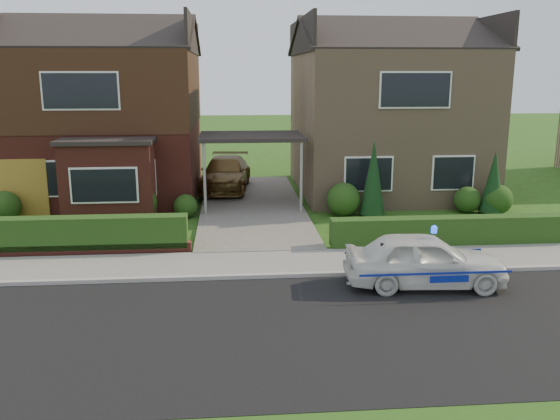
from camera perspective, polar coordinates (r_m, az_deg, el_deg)
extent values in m
plane|color=#234312|center=(12.07, -0.57, -11.50)|extent=(120.00, 120.00, 0.00)
cube|color=black|center=(12.07, -0.57, -11.50)|extent=(60.00, 6.00, 0.02)
cube|color=#9E9993|center=(14.87, -1.48, -6.39)|extent=(60.00, 0.16, 0.12)
cube|color=slate|center=(15.86, -1.71, -5.15)|extent=(60.00, 2.00, 0.10)
cube|color=#666059|center=(22.51, -2.71, 0.39)|extent=(3.80, 12.00, 0.12)
cube|color=maroon|center=(25.52, -16.32, 7.86)|extent=(7.20, 8.00, 5.80)
cube|color=white|center=(22.22, -22.05, 2.79)|extent=(1.80, 0.08, 1.30)
cube|color=white|center=(21.50, -13.95, 3.05)|extent=(1.60, 0.08, 1.30)
cube|color=white|center=(21.51, -18.65, 10.81)|extent=(2.60, 0.08, 1.30)
cube|color=black|center=(25.43, -16.53, 11.11)|extent=(7.26, 8.06, 2.90)
cube|color=maroon|center=(20.97, -16.17, 2.53)|extent=(3.00, 1.40, 2.70)
cube|color=black|center=(20.77, -16.42, 6.38)|extent=(3.20, 1.60, 0.14)
cube|color=#97785C|center=(25.89, 10.02, 8.25)|extent=(7.20, 8.00, 5.80)
cube|color=white|center=(21.82, 8.51, 3.44)|extent=(1.80, 0.08, 1.30)
cube|color=white|center=(22.76, 16.31, 3.46)|extent=(1.60, 0.08, 1.30)
cube|color=white|center=(21.95, 12.89, 11.20)|extent=(2.60, 0.08, 1.30)
cube|color=black|center=(22.07, -2.78, 7.09)|extent=(3.80, 3.00, 0.14)
cylinder|color=gray|center=(20.88, -7.27, 2.91)|extent=(0.10, 0.10, 2.70)
cylinder|color=gray|center=(21.02, 2.05, 3.07)|extent=(0.10, 0.10, 2.70)
cube|color=olive|center=(22.53, -24.09, 1.83)|extent=(2.20, 0.10, 2.10)
cube|color=maroon|center=(17.66, -21.13, -3.70)|extent=(7.70, 0.25, 0.36)
cube|color=#1B3C13|center=(17.85, -20.95, -4.11)|extent=(7.50, 0.55, 0.90)
cube|color=#1B3C13|center=(18.29, 16.55, -3.37)|extent=(7.50, 0.55, 0.80)
sphere|color=#1B3C13|center=(22.29, -24.96, 0.29)|extent=(1.08, 1.08, 1.08)
sphere|color=#1B3C13|center=(20.95, -13.54, 0.75)|extent=(1.32, 1.32, 1.32)
sphere|color=#1B3C13|center=(21.11, -9.09, 0.38)|extent=(0.84, 0.84, 0.84)
sphere|color=#1B3C13|center=(21.20, 6.12, 1.02)|extent=(1.20, 1.20, 1.20)
sphere|color=#1B3C13|center=(22.64, 17.57, 0.95)|extent=(0.96, 0.96, 0.96)
sphere|color=#1B3C13|center=(22.77, 20.19, 0.97)|extent=(1.08, 1.08, 1.08)
cone|color=black|center=(21.09, 8.95, 2.81)|extent=(0.90, 0.90, 2.60)
cone|color=black|center=(22.58, 19.85, 2.35)|extent=(0.90, 0.90, 2.20)
imported|color=silver|center=(14.57, 13.77, -4.74)|extent=(1.80, 3.91, 1.30)
sphere|color=#193FF2|center=(14.43, 14.64, -1.95)|extent=(0.17, 0.17, 0.17)
cube|color=navy|center=(13.90, 14.76, -5.91)|extent=(3.51, 0.02, 0.05)
cube|color=navy|center=(15.29, 12.85, -4.05)|extent=(3.51, 0.01, 0.05)
ellipsoid|color=black|center=(14.10, 9.83, -4.02)|extent=(0.22, 0.17, 0.21)
sphere|color=white|center=(14.05, 9.95, -4.13)|extent=(0.11, 0.11, 0.11)
sphere|color=black|center=(14.05, 9.95, -3.50)|extent=(0.13, 0.13, 0.13)
cone|color=black|center=(14.03, 9.78, -3.24)|extent=(0.04, 0.04, 0.05)
cone|color=black|center=(14.05, 10.13, -3.23)|extent=(0.04, 0.04, 0.05)
imported|color=brown|center=(25.37, -5.27, 3.53)|extent=(2.40, 4.90, 1.37)
imported|color=gray|center=(20.77, -14.42, -0.23)|extent=(0.49, 0.44, 0.74)
imported|color=gray|center=(18.51, -20.69, -2.38)|extent=(0.47, 0.47, 0.69)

